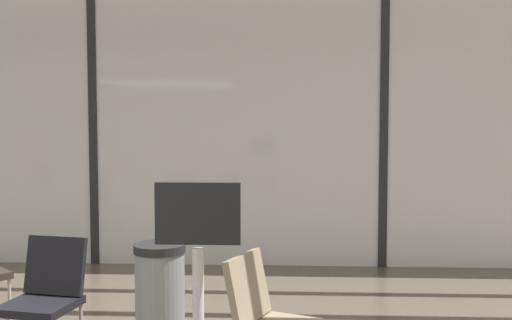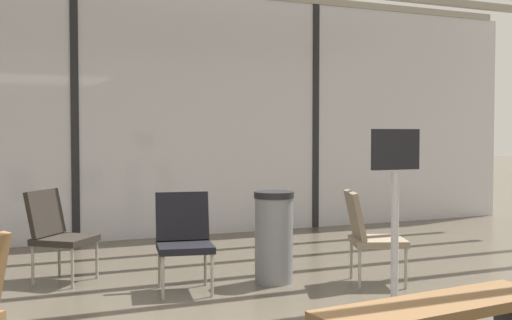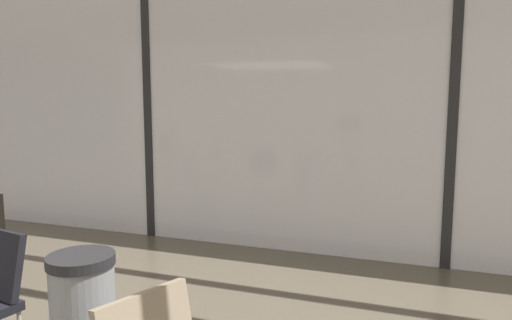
{
  "view_description": "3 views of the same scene",
  "coord_description": "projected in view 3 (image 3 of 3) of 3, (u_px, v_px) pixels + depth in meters",
  "views": [
    {
      "loc": [
        2.34,
        -2.12,
        1.75
      ],
      "look_at": [
        1.9,
        6.9,
        1.17
      ],
      "focal_mm": 42.66,
      "sensor_mm": 36.0,
      "label": 1
    },
    {
      "loc": [
        -1.1,
        -3.15,
        1.4
      ],
      "look_at": [
        1.41,
        2.59,
        1.14
      ],
      "focal_mm": 44.24,
      "sensor_mm": 36.0,
      "label": 2
    },
    {
      "loc": [
        3.2,
        0.16,
        1.72
      ],
      "look_at": [
        1.75,
        4.23,
        1.17
      ],
      "focal_mm": 32.49,
      "sensor_mm": 36.0,
      "label": 3
    }
  ],
  "objects": [
    {
      "name": "parked_airplane",
      "position": [
        199.0,
        81.0,
        10.21
      ],
      "size": [
        11.95,
        4.32,
        4.32
      ],
      "color": "silver",
      "rests_on": "ground"
    },
    {
      "name": "glass_curtain_wall",
      "position": [
        150.0,
        105.0,
        5.77
      ],
      "size": [
        14.0,
        0.08,
        3.34
      ],
      "primitive_type": "cube",
      "color": "silver",
      "rests_on": "ground"
    },
    {
      "name": "window_mullion_2",
      "position": [
        453.0,
        106.0,
        4.61
      ],
      "size": [
        0.1,
        0.12,
        3.34
      ],
      "primitive_type": "cube",
      "color": "black",
      "rests_on": "ground"
    },
    {
      "name": "window_mullion_1",
      "position": [
        150.0,
        105.0,
        5.77
      ],
      "size": [
        0.1,
        0.12,
        3.34
      ],
      "primitive_type": "cube",
      "color": "black",
      "rests_on": "ground"
    }
  ]
}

